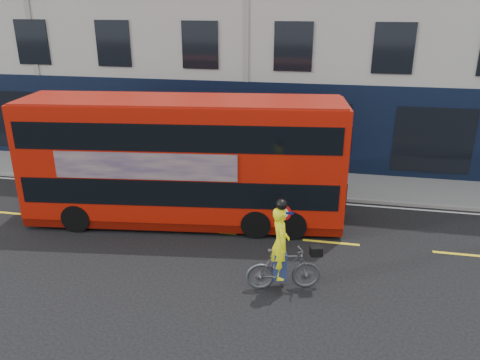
# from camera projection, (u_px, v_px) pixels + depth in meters

# --- Properties ---
(ground) EXTENTS (120.00, 120.00, 0.00)m
(ground) POSITION_uv_depth(u_px,v_px,m) (198.00, 253.00, 14.35)
(ground) COLOR black
(ground) RESTS_ON ground
(pavement) EXTENTS (60.00, 3.00, 0.12)m
(pavement) POSITION_uv_depth(u_px,v_px,m) (239.00, 178.00, 20.29)
(pavement) COLOR gray
(pavement) RESTS_ON ground
(kerb) EXTENTS (60.00, 0.12, 0.13)m
(kerb) POSITION_uv_depth(u_px,v_px,m) (232.00, 191.00, 18.91)
(kerb) COLOR gray
(kerb) RESTS_ON ground
(road_edge_line) EXTENTS (58.00, 0.10, 0.01)m
(road_edge_line) POSITION_uv_depth(u_px,v_px,m) (230.00, 195.00, 18.66)
(road_edge_line) COLOR silver
(road_edge_line) RESTS_ON ground
(lane_dashes) EXTENTS (58.00, 0.12, 0.01)m
(lane_dashes) POSITION_uv_depth(u_px,v_px,m) (210.00, 231.00, 15.72)
(lane_dashes) COLOR yellow
(lane_dashes) RESTS_ON ground
(bus) EXTENTS (10.90, 3.67, 4.31)m
(bus) POSITION_uv_depth(u_px,v_px,m) (185.00, 161.00, 15.77)
(bus) COLOR #B21507
(bus) RESTS_ON ground
(cyclist) EXTENTS (2.09, 1.06, 2.61)m
(cyclist) POSITION_uv_depth(u_px,v_px,m) (283.00, 260.00, 12.30)
(cyclist) COLOR #4E5154
(cyclist) RESTS_ON ground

